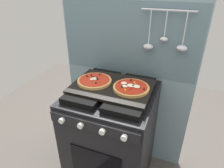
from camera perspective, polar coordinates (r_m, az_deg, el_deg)
name	(u,v)px	position (r m, az deg, el deg)	size (l,w,h in m)	color
kitchen_backsplash	(127,81)	(1.68, 4.25, 0.89)	(1.10, 0.09, 1.55)	#7A939E
stove	(112,136)	(1.62, -0.02, -15.03)	(0.60, 0.64, 0.90)	black
baking_tray	(112,86)	(1.35, 0.00, -0.67)	(0.54, 0.38, 0.02)	black
pizza_left	(94,81)	(1.38, -5.20, 0.94)	(0.24, 0.24, 0.03)	tan
pizza_right	(131,87)	(1.30, 5.63, -0.88)	(0.24, 0.24, 0.03)	tan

